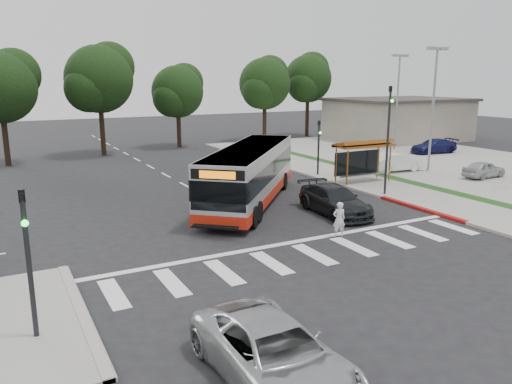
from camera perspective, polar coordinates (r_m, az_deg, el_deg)
ground at (r=24.47m, az=0.00°, el=-3.59°), size 140.00×140.00×0.00m
sidewalk_east at (r=36.83m, az=9.29°, el=1.97°), size 4.00×40.00×0.12m
curb_east at (r=35.67m, az=6.73°, el=1.72°), size 0.30×40.00×0.15m
curb_east_red at (r=28.26m, az=18.33°, el=-1.84°), size 0.32×6.00×0.15m
parking_lot at (r=46.35m, az=19.70°, el=3.61°), size 18.00×36.00×0.10m
commercial_building at (r=59.41m, az=15.90°, el=7.86°), size 14.00×10.00×4.40m
building_roof_cap at (r=59.27m, az=16.04°, el=10.13°), size 14.60×10.60×0.30m
crosswalk_ladder at (r=20.41m, az=6.67°, el=-7.08°), size 18.00×2.60×0.01m
bus_shelter at (r=34.11m, az=12.11°, el=4.89°), size 4.20×1.60×2.86m
traffic_signal_sw at (r=14.38m, az=-24.66°, el=-5.98°), size 0.18×0.37×4.20m
traffic_signal_ne_tall at (r=30.46m, az=14.88°, el=6.70°), size 0.18×0.37×6.50m
traffic_signal_ne_short at (r=36.02m, az=7.18°, el=5.69°), size 0.18×0.37×4.00m
lot_light_front at (r=39.46m, az=19.69°, el=10.68°), size 1.90×0.35×9.01m
lot_light_mid at (r=50.74m, az=15.92°, el=11.27°), size 1.90×0.35×9.01m
tree_ne_a at (r=55.79m, az=1.04°, el=12.36°), size 6.16×5.74×9.30m
tree_ne_b at (r=61.16m, az=5.99°, el=12.84°), size 6.16×5.74×10.02m
tree_north_a at (r=47.64m, az=-17.45°, el=12.32°), size 6.60×6.15×10.17m
tree_north_b at (r=51.69m, az=-8.90°, el=11.36°), size 5.72×5.33×8.43m
tree_north_c at (r=44.78m, az=-27.15°, el=10.70°), size 6.16×5.74×9.30m
transit_bus at (r=28.03m, az=-0.69°, el=1.91°), size 10.10×11.12×3.19m
pedestrian at (r=22.56m, az=9.47°, el=-3.10°), size 0.66×0.52×1.60m
dark_sedan at (r=26.26m, az=8.98°, el=-0.94°), size 2.43×5.20×1.47m
silver_suv_south at (r=12.12m, az=2.12°, el=-18.02°), size 2.51×5.30×1.46m
parked_car_0 at (r=38.45m, az=24.60°, el=2.38°), size 3.56×1.59×1.19m
parked_car_1 at (r=38.76m, az=15.66°, el=3.32°), size 4.34×1.76×1.40m
parked_car_3 at (r=49.33m, az=19.64°, el=4.97°), size 4.70×2.31×1.31m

